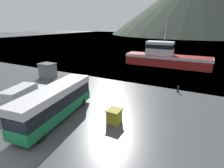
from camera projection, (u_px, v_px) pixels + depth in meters
ground_plane at (10, 158)px, 12.82m from camera, size 400.00×400.00×0.00m
water_surface at (188, 37)px, 130.83m from camera, size 240.00×240.00×0.00m
hill_backdrop at (194, 3)px, 163.53m from camera, size 153.58×153.58×55.11m
tour_bus at (55, 102)px, 17.67m from camera, size 3.79×10.50×3.41m
delivery_van at (24, 94)px, 21.30m from camera, size 3.32×6.28×2.31m
fishing_boat at (165, 57)px, 40.64m from camera, size 19.04×4.44×9.94m
storage_bin at (114, 116)px, 17.32m from camera, size 1.31×1.40×1.42m
dock_kiosk at (48, 70)px, 32.02m from camera, size 2.91×2.24×2.60m
mooring_bollard at (178, 89)px, 25.22m from camera, size 0.32×0.32×0.93m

